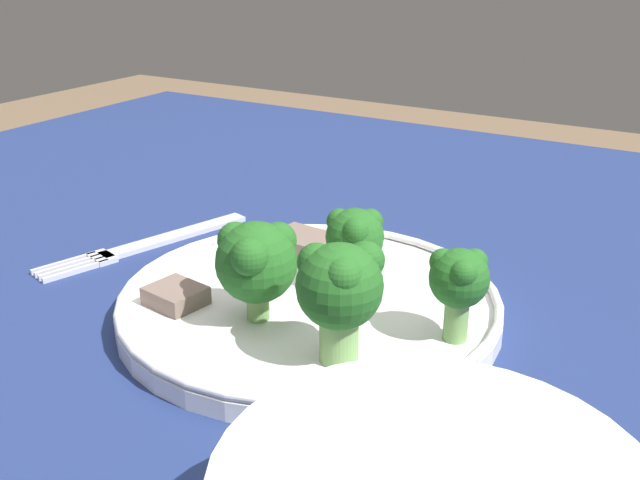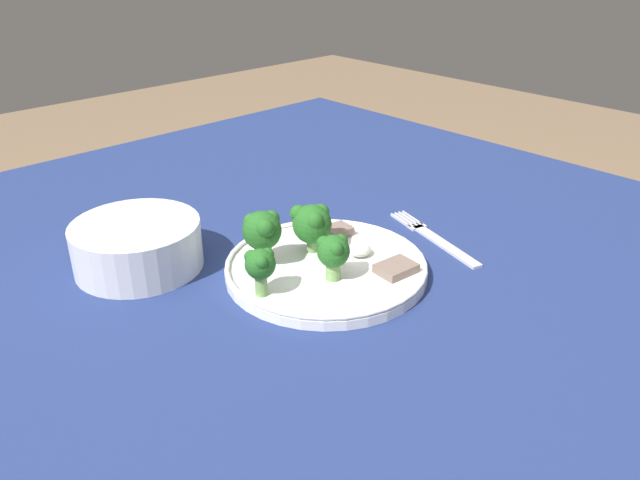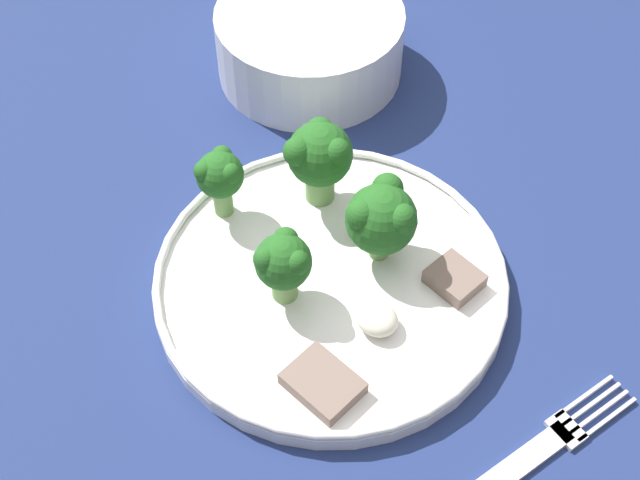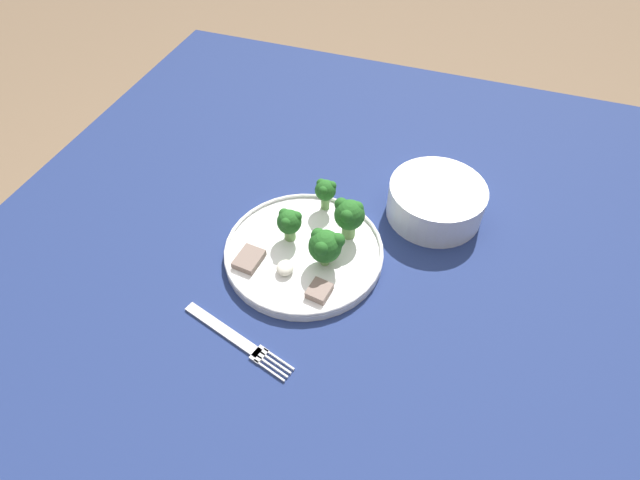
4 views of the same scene
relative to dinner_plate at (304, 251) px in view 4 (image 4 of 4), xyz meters
name	(u,v)px [view 4 (image 4 of 4)]	position (x,y,z in m)	size (l,w,h in m)	color
ground_plane	(332,438)	(-0.01, 0.06, -0.77)	(8.00, 8.00, 0.00)	#7F664C
table	(338,292)	(-0.01, 0.06, -0.10)	(1.23, 1.19, 0.77)	navy
dinner_plate	(304,251)	(0.00, 0.00, 0.00)	(0.25, 0.25, 0.02)	white
fork	(236,338)	(0.17, -0.04, -0.01)	(0.07, 0.18, 0.00)	silver
cream_bowl	(436,202)	(-0.16, 0.18, 0.02)	(0.16, 0.16, 0.06)	silver
broccoli_floret_near_rim_left	(289,222)	(-0.02, -0.03, 0.04)	(0.04, 0.04, 0.06)	#709E56
broccoli_floret_center_left	(347,215)	(-0.05, 0.05, 0.05)	(0.05, 0.05, 0.07)	#709E56
broccoli_floret_back_left	(325,191)	(-0.10, 0.00, 0.04)	(0.04, 0.03, 0.06)	#709E56
broccoli_floret_front_left	(325,245)	(0.01, 0.04, 0.04)	(0.05, 0.05, 0.06)	#709E56
meat_slice_front_slice	(319,291)	(0.07, 0.05, 0.01)	(0.04, 0.04, 0.01)	#756056
meat_slice_middle_slice	(249,259)	(0.05, -0.07, 0.01)	(0.05, 0.04, 0.01)	#756056
sauce_dollop	(285,268)	(0.05, -0.01, 0.01)	(0.03, 0.03, 0.02)	silver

